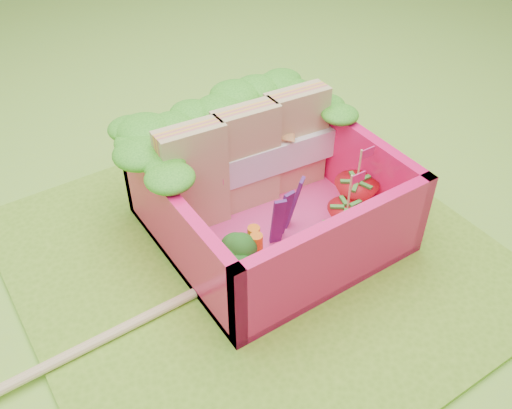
{
  "coord_description": "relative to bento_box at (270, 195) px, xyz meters",
  "views": [
    {
      "loc": [
        -1.31,
        -1.99,
        2.46
      ],
      "look_at": [
        0.1,
        0.14,
        0.28
      ],
      "focal_mm": 40.0,
      "sensor_mm": 36.0,
      "label": 1
    }
  ],
  "objects": [
    {
      "name": "ground",
      "position": [
        -0.2,
        -0.14,
        -0.31
      ],
      "size": [
        14.0,
        14.0,
        0.0
      ],
      "primitive_type": "plane",
      "color": "#96D23B",
      "rests_on": "ground"
    },
    {
      "name": "placemat",
      "position": [
        -0.2,
        -0.14,
        -0.29
      ],
      "size": [
        2.6,
        2.6,
        0.03
      ],
      "primitive_type": "cube",
      "color": "#6FA826",
      "rests_on": "ground"
    },
    {
      "name": "bento_floor",
      "position": [
        0.0,
        0.0,
        -0.25
      ],
      "size": [
        1.3,
        1.3,
        0.05
      ],
      "primitive_type": "cube",
      "color": "#F33E8E",
      "rests_on": "placemat"
    },
    {
      "name": "bento_box",
      "position": [
        0.0,
        0.0,
        0.0
      ],
      "size": [
        1.3,
        1.3,
        0.55
      ],
      "color": "#FF1561",
      "rests_on": "placemat"
    },
    {
      "name": "lettuce_ruffle",
      "position": [
        -0.0,
        0.48,
        0.33
      ],
      "size": [
        1.43,
        0.83,
        0.11
      ],
      "color": "#237D16",
      "rests_on": "bento_box"
    },
    {
      "name": "sandwich_stack",
      "position": [
        0.0,
        0.26,
        0.11
      ],
      "size": [
        1.25,
        0.28,
        0.69
      ],
      "color": "tan",
      "rests_on": "bento_floor"
    },
    {
      "name": "broccoli",
      "position": [
        -0.46,
        -0.33,
        -0.04
      ],
      "size": [
        0.35,
        0.35,
        0.26
      ],
      "color": "#6B9648",
      "rests_on": "bento_floor"
    },
    {
      "name": "carrot_sticks",
      "position": [
        -0.29,
        -0.27,
        -0.08
      ],
      "size": [
        0.09,
        0.13,
        0.29
      ],
      "color": "orange",
      "rests_on": "bento_floor"
    },
    {
      "name": "purple_wedges",
      "position": [
        0.01,
        -0.15,
        -0.04
      ],
      "size": [
        0.25,
        0.13,
        0.38
      ],
      "color": "#491B5F",
      "rests_on": "bento_floor"
    },
    {
      "name": "strawberry_left",
      "position": [
        0.3,
        -0.35,
        -0.1
      ],
      "size": [
        0.23,
        0.23,
        0.47
      ],
      "color": "red",
      "rests_on": "bento_floor"
    },
    {
      "name": "strawberry_right",
      "position": [
        0.47,
        -0.24,
        -0.08
      ],
      "size": [
        0.27,
        0.27,
        0.51
      ],
      "color": "red",
      "rests_on": "bento_floor"
    },
    {
      "name": "snap_peas",
      "position": [
        0.36,
        -0.34,
        -0.2
      ],
      "size": [
        0.55,
        0.32,
        0.05
      ],
      "color": "#69BB3B",
      "rests_on": "bento_floor"
    },
    {
      "name": "chopsticks",
      "position": [
        -1.21,
        -0.23,
        -0.25
      ],
      "size": [
        2.31,
        0.1,
        0.05
      ],
      "color": "#E5B67E",
      "rests_on": "placemat"
    }
  ]
}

